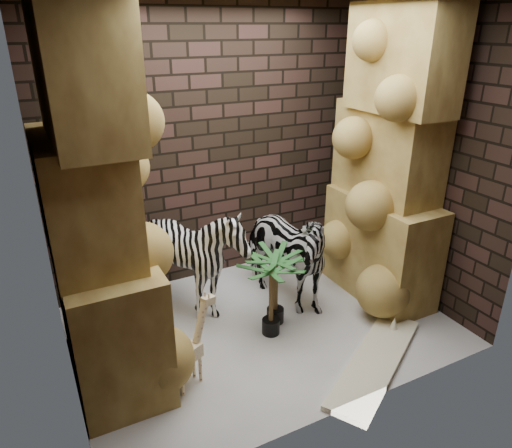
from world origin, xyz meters
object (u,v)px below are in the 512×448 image
giraffe_toy (186,346)px  surfboard (375,361)px  zebra_left (195,264)px  palm_back (271,299)px  zebra_right (281,245)px  palm_front (276,288)px

giraffe_toy → surfboard: giraffe_toy is taller
giraffe_toy → surfboard: 1.66m
zebra_left → giraffe_toy: 1.08m
surfboard → palm_back: bearing=95.4°
zebra_right → palm_back: bearing=-141.9°
zebra_left → surfboard: size_ratio=0.82×
zebra_right → zebra_left: size_ratio=1.09×
zebra_left → giraffe_toy: zebra_left is taller
giraffe_toy → palm_back: bearing=-5.8°
giraffe_toy → surfboard: (1.54, -0.49, -0.37)m
zebra_left → zebra_right: bearing=3.8°
giraffe_toy → zebra_right: bearing=6.0°
zebra_right → surfboard: size_ratio=0.89×
zebra_left → surfboard: zebra_left is taller
palm_front → zebra_right: bearing=52.9°
surfboard → zebra_right: bearing=69.8°
zebra_right → palm_front: bearing=-140.3°
palm_back → surfboard: 1.07m
zebra_right → surfboard: (0.24, -1.25, -0.64)m
giraffe_toy → surfboard: size_ratio=0.52×
palm_front → zebra_left: bearing=140.6°
palm_front → palm_back: (-0.13, -0.14, -0.00)m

